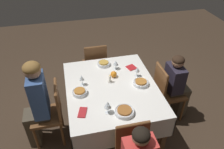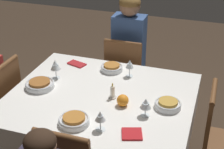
% 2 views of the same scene
% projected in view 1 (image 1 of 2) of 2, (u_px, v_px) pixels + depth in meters
% --- Properties ---
extents(ground_plane, '(8.00, 8.00, 0.00)m').
position_uv_depth(ground_plane, '(112.00, 124.00, 3.20)').
color(ground_plane, '#3D2D21').
extents(dining_table, '(1.35, 1.14, 0.72)m').
position_uv_depth(dining_table, '(112.00, 91.00, 2.82)').
color(dining_table, white).
rests_on(dining_table, ground_plane).
extents(chair_north, '(0.38, 0.38, 0.88)m').
position_uv_depth(chair_north, '(51.00, 111.00, 2.73)').
color(chair_north, brown).
rests_on(chair_north, ground_plane).
extents(chair_south, '(0.38, 0.38, 0.88)m').
position_uv_depth(chair_south, '(166.00, 90.00, 3.06)').
color(chair_south, brown).
rests_on(chair_south, ground_plane).
extents(chair_east, '(0.38, 0.38, 0.88)m').
position_uv_depth(chair_east, '(95.00, 64.00, 3.59)').
color(chair_east, brown).
rests_on(chair_east, ground_plane).
extents(person_adult_denim, '(0.30, 0.34, 1.24)m').
position_uv_depth(person_adult_denim, '(36.00, 101.00, 2.59)').
color(person_adult_denim, '#4C4233').
rests_on(person_adult_denim, ground_plane).
extents(person_child_dark, '(0.30, 0.33, 1.04)m').
position_uv_depth(person_child_dark, '(177.00, 84.00, 3.04)').
color(person_child_dark, '#4C4233').
rests_on(person_child_dark, ground_plane).
extents(bowl_north, '(0.18, 0.18, 0.06)m').
position_uv_depth(bowl_north, '(80.00, 92.00, 2.64)').
color(bowl_north, silver).
rests_on(bowl_north, dining_table).
extents(wine_glass_north, '(0.06, 0.06, 0.15)m').
position_uv_depth(wine_glass_north, '(82.00, 78.00, 2.74)').
color(wine_glass_north, white).
rests_on(wine_glass_north, dining_table).
extents(bowl_south, '(0.20, 0.20, 0.06)m').
position_uv_depth(bowl_south, '(141.00, 83.00, 2.79)').
color(bowl_south, silver).
rests_on(bowl_south, dining_table).
extents(wine_glass_south, '(0.07, 0.07, 0.14)m').
position_uv_depth(wine_glass_south, '(137.00, 70.00, 2.89)').
color(wine_glass_south, white).
rests_on(wine_glass_south, dining_table).
extents(bowl_west, '(0.22, 0.22, 0.06)m').
position_uv_depth(bowl_west, '(124.00, 111.00, 2.38)').
color(bowl_west, silver).
rests_on(bowl_west, dining_table).
extents(wine_glass_west, '(0.08, 0.08, 0.16)m').
position_uv_depth(wine_glass_west, '(108.00, 105.00, 2.34)').
color(wine_glass_west, white).
rests_on(wine_glass_west, dining_table).
extents(bowl_east, '(0.18, 0.18, 0.06)m').
position_uv_depth(bowl_east, '(104.00, 64.00, 3.14)').
color(bowl_east, silver).
rests_on(bowl_east, dining_table).
extents(wine_glass_east, '(0.08, 0.08, 0.14)m').
position_uv_depth(wine_glass_east, '(116.00, 63.00, 3.03)').
color(wine_glass_east, white).
rests_on(wine_glass_east, dining_table).
extents(candle_centerpiece, '(0.06, 0.06, 0.12)m').
position_uv_depth(candle_centerpiece, '(110.00, 79.00, 2.82)').
color(candle_centerpiece, beige).
rests_on(candle_centerpiece, dining_table).
extents(orange_fruit, '(0.08, 0.08, 0.08)m').
position_uv_depth(orange_fruit, '(114.00, 74.00, 2.91)').
color(orange_fruit, orange).
rests_on(orange_fruit, dining_table).
extents(napkin_red_folded, '(0.16, 0.15, 0.01)m').
position_uv_depth(napkin_red_folded, '(131.00, 67.00, 3.10)').
color(napkin_red_folded, red).
rests_on(napkin_red_folded, dining_table).
extents(napkin_spare_side, '(0.17, 0.13, 0.01)m').
position_uv_depth(napkin_spare_side, '(82.00, 112.00, 2.40)').
color(napkin_spare_side, '#AD2328').
rests_on(napkin_spare_side, dining_table).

